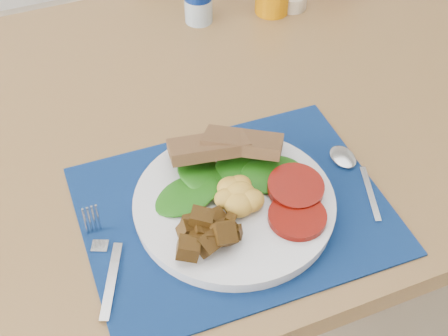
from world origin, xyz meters
The scene contains 7 objects.
table centered at (0.00, 0.20, 0.67)m, with size 1.40×0.90×0.75m.
chair_far centered at (-0.05, 0.87, 0.53)m, with size 0.49×0.48×1.04m.
placemat centered at (-0.25, -0.03, 0.75)m, with size 0.45×0.35×0.00m, color black.
breakfast_plate centered at (-0.25, -0.04, 0.77)m, with size 0.30×0.30×0.07m.
fork centered at (-0.45, -0.05, 0.76)m, with size 0.06×0.18×0.00m.
spoon centered at (-0.04, -0.03, 0.76)m, with size 0.05×0.17×0.00m.
ramekin centered at (0.09, 0.45, 0.77)m, with size 0.06×0.06×0.03m, color beige.
Camera 1 is at (-0.49, -0.60, 1.47)m, focal length 50.00 mm.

